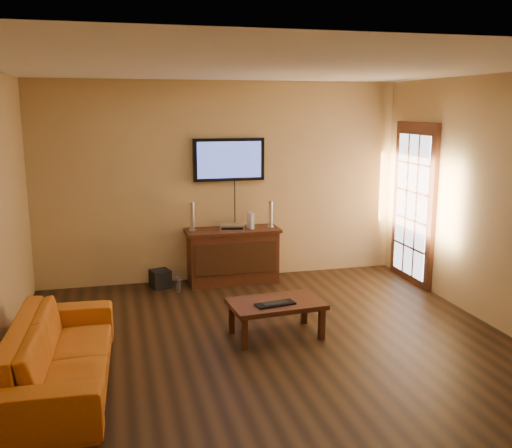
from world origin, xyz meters
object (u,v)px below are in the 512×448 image
object	(u,v)px
sofa	(60,343)
speaker_right	(271,215)
media_console	(233,255)
bottle	(178,284)
coffee_table	(276,306)
game_console	(251,220)
keyboard	(275,304)
speaker_left	(192,218)
subwoofer	(160,279)
television	(229,160)
av_receiver	(232,227)

from	to	relation	value
sofa	speaker_right	size ratio (longest dim) A/B	5.57
media_console	speaker_right	size ratio (longest dim) A/B	3.51
bottle	coffee_table	bearing A→B (deg)	-64.18
game_console	keyboard	size ratio (longest dim) A/B	0.50
speaker_left	bottle	xyz separation A→B (m)	(-0.24, -0.28, -0.82)
subwoofer	bottle	xyz separation A→B (m)	(0.21, -0.25, -0.02)
television	sofa	bearing A→B (deg)	-126.54
television	speaker_right	xyz separation A→B (m)	(0.54, -0.19, -0.75)
television	coffee_table	bearing A→B (deg)	-88.81
media_console	keyboard	world-z (taller)	media_console
coffee_table	sofa	xyz separation A→B (m)	(-2.08, -0.60, 0.07)
television	speaker_left	distance (m)	0.93
media_console	sofa	size ratio (longest dim) A/B	0.63
keyboard	bottle	bearing A→B (deg)	113.60
bottle	speaker_left	bearing A→B (deg)	49.46
media_console	game_console	xyz separation A→B (m)	(0.25, -0.00, 0.47)
media_console	speaker_right	world-z (taller)	speaker_right
sofa	keyboard	xyz separation A→B (m)	(2.05, 0.50, -0.01)
coffee_table	keyboard	world-z (taller)	keyboard
av_receiver	coffee_table	bearing A→B (deg)	-76.59
av_receiver	bottle	world-z (taller)	av_receiver
speaker_right	keyboard	size ratio (longest dim) A/B	0.85
coffee_table	subwoofer	size ratio (longest dim) A/B	4.21
media_console	speaker_left	xyz separation A→B (m)	(-0.54, 0.04, 0.54)
television	coffee_table	distance (m)	2.53
television	sofa	xyz separation A→B (m)	(-2.04, -2.75, -1.26)
av_receiver	game_console	world-z (taller)	game_console
media_console	coffee_table	xyz separation A→B (m)	(0.04, -1.95, -0.05)
av_receiver	game_console	size ratio (longest dim) A/B	1.53
sofa	subwoofer	bearing A→B (deg)	-19.86
av_receiver	bottle	distance (m)	1.05
speaker_left	keyboard	distance (m)	2.22
television	keyboard	size ratio (longest dim) A/B	2.28
television	sofa	distance (m)	3.65
television	keyboard	world-z (taller)	television
game_console	keyboard	xyz separation A→B (m)	(-0.24, -2.05, -0.46)
coffee_table	av_receiver	xyz separation A→B (m)	(-0.06, 1.93, 0.45)
media_console	coffee_table	world-z (taller)	media_console
subwoofer	bottle	size ratio (longest dim) A/B	1.14
media_console	speaker_left	distance (m)	0.76
speaker_left	subwoofer	bearing A→B (deg)	-175.23
sofa	speaker_right	xyz separation A→B (m)	(2.58, 2.56, 0.51)
speaker_left	game_console	distance (m)	0.79
bottle	television	bearing A→B (deg)	29.96
speaker_right	bottle	bearing A→B (deg)	-168.78
subwoofer	keyboard	world-z (taller)	keyboard
media_console	sofa	bearing A→B (deg)	-128.65
speaker_left	subwoofer	size ratio (longest dim) A/B	1.62
media_console	sofa	world-z (taller)	sofa
media_console	speaker_right	bearing A→B (deg)	1.44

